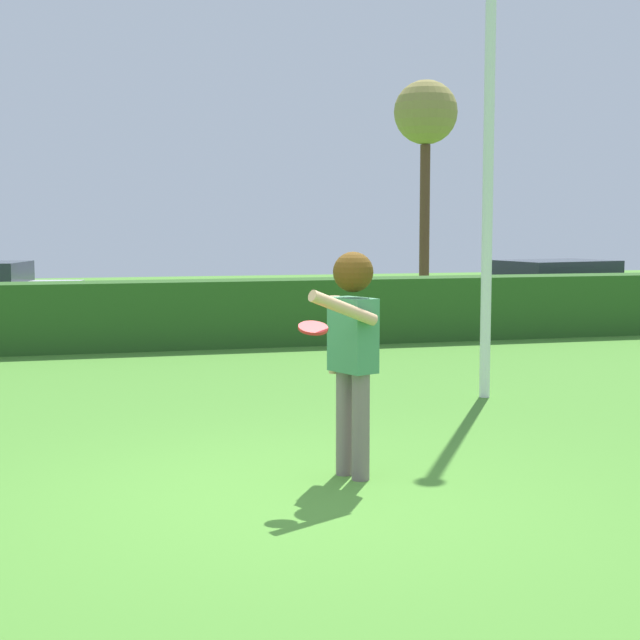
% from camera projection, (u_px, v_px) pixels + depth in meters
% --- Properties ---
extents(ground_plane, '(60.00, 60.00, 0.00)m').
position_uv_depth(ground_plane, '(300.00, 495.00, 7.10)').
color(ground_plane, '#4C8A30').
extents(person, '(0.64, 0.74, 1.78)m').
position_uv_depth(person, '(352.00, 337.00, 7.48)').
color(person, slate).
rests_on(person, ground).
extents(frisbee, '(0.22, 0.22, 0.09)m').
position_uv_depth(frisbee, '(313.00, 328.00, 7.02)').
color(frisbee, red).
extents(lamppost, '(0.24, 0.24, 6.27)m').
position_uv_depth(lamppost, '(489.00, 93.00, 10.77)').
color(lamppost, silver).
rests_on(lamppost, ground).
extents(hedge_row, '(27.03, 0.90, 1.08)m').
position_uv_depth(hedge_row, '(171.00, 314.00, 15.50)').
color(hedge_row, '#2B561F').
rests_on(hedge_row, ground).
extents(parked_car_black, '(4.46, 2.54, 1.25)m').
position_uv_depth(parked_car_black, '(556.00, 288.00, 19.72)').
color(parked_car_black, black).
rests_on(parked_car_black, ground).
extents(birch_tree, '(1.56, 1.56, 5.49)m').
position_uv_depth(birch_tree, '(426.00, 119.00, 23.52)').
color(birch_tree, brown).
rests_on(birch_tree, ground).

